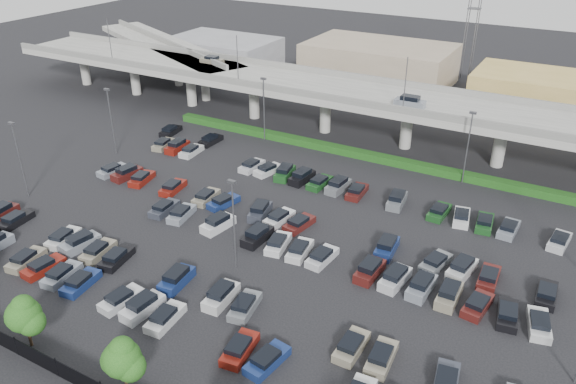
% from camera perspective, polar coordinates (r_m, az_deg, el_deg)
% --- Properties ---
extents(ground, '(280.00, 280.00, 0.00)m').
position_cam_1_polar(ground, '(66.18, -1.41, -4.12)').
color(ground, black).
extents(overpass, '(150.00, 13.00, 15.80)m').
position_cam_1_polar(overpass, '(89.80, 9.02, 9.22)').
color(overpass, gray).
rests_on(overpass, ground).
extents(on_ramp, '(50.93, 30.13, 8.80)m').
position_cam_1_polar(on_ramp, '(125.27, -12.34, 14.11)').
color(on_ramp, gray).
rests_on(on_ramp, ground).
extents(hedge, '(66.00, 1.60, 1.10)m').
position_cam_1_polar(hedge, '(85.91, 7.12, 3.89)').
color(hedge, '#163C11').
rests_on(hedge, ground).
extents(tree_row, '(65.07, 3.66, 5.94)m').
position_cam_1_polar(tree_row, '(47.43, -17.82, -15.29)').
color(tree_row, '#332316').
rests_on(tree_row, ground).
extents(parked_cars, '(63.11, 41.61, 1.67)m').
position_cam_1_polar(parked_cars, '(63.79, -2.74, -4.83)').
color(parked_cars, navy).
rests_on(parked_cars, ground).
extents(light_poles, '(66.90, 48.38, 10.30)m').
position_cam_1_polar(light_poles, '(66.61, -3.65, 2.17)').
color(light_poles, '#4E4E53').
rests_on(light_poles, ground).
extents(distant_buildings, '(138.00, 24.00, 9.00)m').
position_cam_1_polar(distant_buildings, '(115.57, 20.30, 10.33)').
color(distant_buildings, gray).
rests_on(distant_buildings, ground).
extents(comm_tower, '(2.40, 2.40, 30.00)m').
position_cam_1_polar(comm_tower, '(126.26, 18.45, 17.55)').
color(comm_tower, '#4E4E53').
rests_on(comm_tower, ground).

